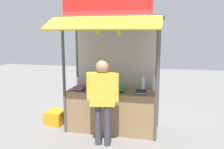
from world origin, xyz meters
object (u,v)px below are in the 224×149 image
water_bottle_left (154,83)px  water_bottle_front_right (105,83)px  water_bottle_mid_right (78,81)px  banana_bunch_inner_left (98,31)px  banana_bunch_rightmost (119,32)px  water_bottle_back_left (107,83)px  magazine_stack_far_left (107,92)px  magazine_stack_rear_center (141,93)px  magazine_stack_right (121,90)px  plastic_crate (56,117)px  magazine_stack_far_right (80,88)px  water_bottle_front_left (143,84)px  vendor_person (102,95)px

water_bottle_left → water_bottle_front_right: water_bottle_left is taller
water_bottle_left → water_bottle_mid_right: size_ratio=1.14×
water_bottle_left → banana_bunch_inner_left: size_ratio=1.35×
banana_bunch_rightmost → water_bottle_back_left: bearing=121.1°
water_bottle_front_right → magazine_stack_far_left: 0.44m
magazine_stack_rear_center → banana_bunch_rightmost: banana_bunch_rightmost is taller
water_bottle_left → magazine_stack_rear_center: 0.50m
water_bottle_mid_right → banana_bunch_inner_left: (0.65, -0.60, 1.12)m
water_bottle_left → magazine_stack_right: 0.75m
magazine_stack_rear_center → plastic_crate: bearing=172.8°
water_bottle_front_right → magazine_stack_far_right: water_bottle_front_right is taller
water_bottle_front_left → magazine_stack_right: size_ratio=0.91×
banana_bunch_inner_left → vendor_person: banana_bunch_inner_left is taller
water_bottle_mid_right → banana_bunch_rightmost: size_ratio=1.12×
vendor_person → water_bottle_front_right: bearing=88.9°
magazine_stack_right → magazine_stack_far_right: (-0.88, -0.10, 0.01)m
water_bottle_front_left → magazine_stack_far_left: (-0.69, -0.44, -0.10)m
water_bottle_mid_right → plastic_crate: water_bottle_mid_right is taller
water_bottle_mid_right → water_bottle_front_right: bearing=-2.7°
plastic_crate → vendor_person: bearing=-30.7°
water_bottle_left → magazine_stack_far_left: 1.06m
water_bottle_front_right → magazine_stack_right: water_bottle_front_right is taller
water_bottle_back_left → water_bottle_mid_right: water_bottle_mid_right is taller
water_bottle_mid_right → plastic_crate: 1.02m
water_bottle_left → magazine_stack_rear_center: bearing=-118.2°
water_bottle_mid_right → water_bottle_front_right: 0.64m
magazine_stack_far_left → banana_bunch_rightmost: 1.24m
water_bottle_back_left → water_bottle_left: bearing=0.4°
magazine_stack_rear_center → magazine_stack_far_right: bearing=178.3°
water_bottle_front_right → banana_bunch_inner_left: (0.01, -0.57, 1.11)m
magazine_stack_far_left → magazine_stack_far_right: bearing=168.3°
water_bottle_front_right → banana_bunch_inner_left: 1.25m
water_bottle_front_right → magazine_stack_rear_center: (0.83, -0.32, -0.10)m
water_bottle_back_left → water_bottle_front_left: size_ratio=0.82×
vendor_person → magazine_stack_right: bearing=60.9°
magazine_stack_far_left → banana_bunch_inner_left: bearing=-128.3°
magazine_stack_far_left → banana_bunch_rightmost: size_ratio=1.13×
water_bottle_back_left → magazine_stack_rear_center: water_bottle_back_left is taller
water_bottle_left → water_bottle_mid_right: bearing=-177.4°
water_bottle_front_right → magazine_stack_rear_center: bearing=-20.9°
magazine_stack_right → magazine_stack_rear_center: magazine_stack_rear_center is taller
banana_bunch_inner_left → plastic_crate: 2.37m
water_bottle_front_right → plastic_crate: 1.47m
water_bottle_mid_right → banana_bunch_rightmost: bearing=-29.6°
magazine_stack_right → magazine_stack_far_right: magazine_stack_far_right is taller
water_bottle_left → plastic_crate: water_bottle_left is taller
magazine_stack_rear_center → magazine_stack_far_left: size_ratio=1.12×
magazine_stack_right → vendor_person: (-0.20, -0.69, 0.06)m
magazine_stack_far_right → banana_bunch_inner_left: size_ratio=1.32×
magazine_stack_right → banana_bunch_inner_left: banana_bunch_inner_left is taller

